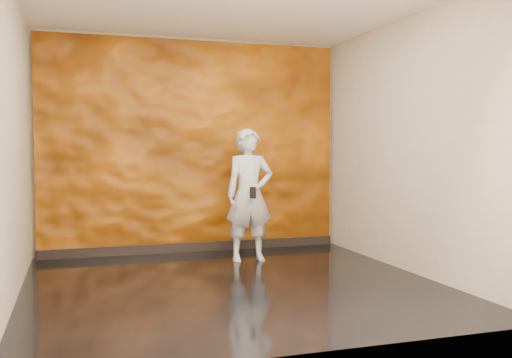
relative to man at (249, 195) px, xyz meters
The scene contains 5 objects.
room 1.38m from the man, 114.54° to the right, with size 4.02×4.02×2.81m.
feature_wall 1.14m from the man, 121.78° to the left, with size 3.90×0.06×2.75m, color #C8640B.
baseboard 1.20m from the man, 123.06° to the left, with size 3.90×0.04×0.12m, color black.
man is the anchor object (origin of this frame).
phone 0.23m from the man, 96.65° to the right, with size 0.07×0.01×0.14m, color black.
Camera 1 is at (-1.49, -5.41, 1.34)m, focal length 40.00 mm.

